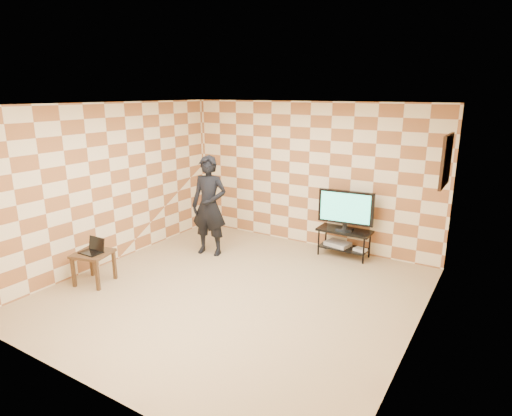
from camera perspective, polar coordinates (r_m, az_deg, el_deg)
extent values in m
plane|color=tan|center=(6.44, -2.84, -11.13)|extent=(5.00, 5.00, 0.00)
cube|color=#F7E4BA|center=(8.10, 7.05, 4.38)|extent=(5.00, 0.02, 2.70)
cube|color=#F7E4BA|center=(4.25, -22.52, -6.78)|extent=(5.00, 0.02, 2.70)
cube|color=#F7E4BA|center=(7.63, -18.72, 3.01)|extent=(0.02, 5.00, 2.70)
cube|color=#F7E4BA|center=(5.05, 21.17, -3.23)|extent=(0.02, 5.00, 2.70)
cube|color=white|center=(5.78, -3.20, 13.63)|extent=(5.00, 5.00, 0.02)
cube|color=black|center=(6.42, 24.05, 5.78)|extent=(0.04, 0.72, 0.72)
cube|color=black|center=(6.42, 24.05, 5.78)|extent=(0.04, 0.03, 0.68)
cube|color=black|center=(6.42, 24.05, 5.78)|extent=(0.04, 0.68, 0.03)
cube|color=black|center=(7.75, 11.73, -2.98)|extent=(0.94, 0.42, 0.04)
cube|color=black|center=(7.85, 11.60, -5.20)|extent=(0.85, 0.38, 0.03)
cylinder|color=black|center=(7.81, 8.34, -4.44)|extent=(0.03, 0.03, 0.50)
cylinder|color=black|center=(8.11, 9.30, -3.74)|extent=(0.03, 0.03, 0.50)
cylinder|color=black|center=(7.55, 14.16, -5.47)|extent=(0.03, 0.03, 0.50)
cylinder|color=black|center=(7.86, 14.91, -4.69)|extent=(0.03, 0.03, 0.50)
cube|color=black|center=(7.74, 11.74, -2.73)|extent=(0.30, 0.21, 0.03)
cube|color=black|center=(7.72, 11.76, -2.33)|extent=(0.08, 0.06, 0.08)
cube|color=black|center=(7.63, 11.90, 0.10)|extent=(0.98, 0.15, 0.59)
cube|color=#42EAC3|center=(7.60, 11.79, 0.04)|extent=(0.87, 0.09, 0.51)
cube|color=#B5B5B8|center=(7.89, 10.85, -4.70)|extent=(0.47, 0.38, 0.07)
cube|color=silver|center=(7.72, 13.72, -5.41)|extent=(0.24, 0.19, 0.05)
cube|color=#392819|center=(7.00, -20.94, -5.70)|extent=(0.62, 0.62, 0.04)
cube|color=#392819|center=(7.07, -23.17, -7.91)|extent=(0.06, 0.06, 0.46)
cube|color=#392819|center=(7.36, -21.08, -6.76)|extent=(0.06, 0.06, 0.46)
cube|color=#392819|center=(6.81, -20.40, -8.49)|extent=(0.06, 0.06, 0.46)
cube|color=#392819|center=(7.12, -18.36, -7.25)|extent=(0.06, 0.06, 0.46)
cube|color=black|center=(6.97, -21.15, -5.56)|extent=(0.33, 0.23, 0.02)
cube|color=black|center=(7.00, -20.49, -4.48)|extent=(0.33, 0.06, 0.21)
imported|color=black|center=(7.65, -6.26, 0.28)|extent=(0.73, 0.56, 1.79)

